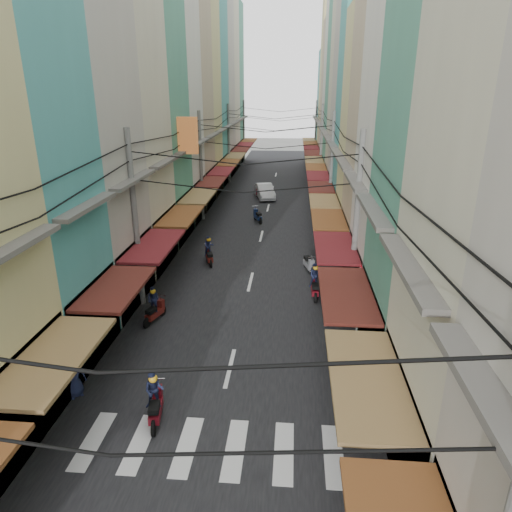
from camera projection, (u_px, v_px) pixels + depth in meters
The scene contains 15 objects.
ground at pixel (237, 340), 18.74m from camera, with size 160.00×160.00×0.00m, color slate.
road at pixel (267, 214), 37.42m from camera, with size 10.00×80.00×0.02m, color black.
sidewalk_left at pixel (189, 212), 37.93m from camera, with size 3.00×80.00×0.06m, color gray.
sidewalk_right at pixel (347, 215), 36.91m from camera, with size 3.00×80.00×0.06m, color gray.
crosswalk at pixel (211, 447), 13.12m from camera, with size 7.55×2.40×0.01m.
building_row_left at pixel (150, 87), 31.44m from camera, with size 7.80×67.67×23.70m.
building_row_right at pixel (383, 93), 30.22m from camera, with size 7.80×68.98×22.59m.
utility_poles at pixel (263, 138), 30.48m from camera, with size 10.20×66.13×8.20m.
white_car at pixel (265, 198), 42.75m from camera, with size 4.71×1.85×1.66m, color silver.
bicycle at pixel (383, 321), 20.26m from camera, with size 0.57×1.51×1.04m, color black.
moving_scooters at pixel (238, 273), 24.25m from camera, with size 7.63×33.09×1.75m.
parked_scooters at pixel (355, 400), 14.41m from camera, with size 12.95×14.89×1.01m.
pedestrians at pixel (135, 297), 20.21m from camera, with size 13.84×14.78×2.25m.
market_umbrella at pixel (406, 361), 13.72m from camera, with size 2.19×2.19×2.31m.
traffic_sign at pixel (360, 284), 18.43m from camera, with size 0.10×0.68×3.10m.
Camera 1 is at (2.16, -16.24, 9.76)m, focal length 32.00 mm.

